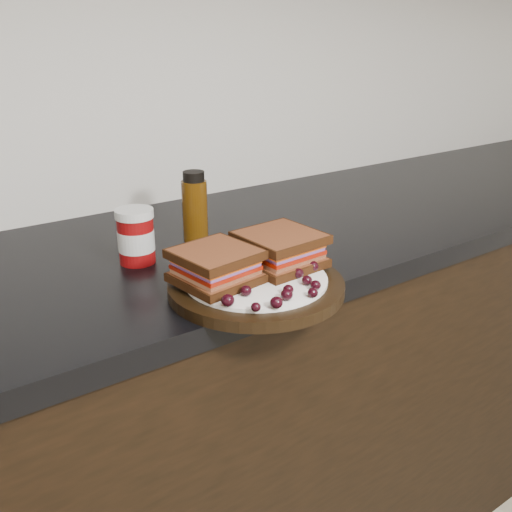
{
  "coord_description": "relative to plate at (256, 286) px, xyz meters",
  "views": [
    {
      "loc": [
        -0.53,
        0.78,
        1.28
      ],
      "look_at": [
        -0.05,
        1.46,
        0.96
      ],
      "focal_mm": 40.0,
      "sensor_mm": 36.0,
      "label": 1
    }
  ],
  "objects": [
    {
      "name": "grape_18",
      "position": [
        -0.08,
        0.0,
        0.02
      ],
      "size": [
        0.02,
        0.02,
        0.02
      ],
      "primitive_type": "ellipsoid",
      "color": "black",
      "rests_on": "plate"
    },
    {
      "name": "grape_9",
      "position": [
        0.05,
        -0.04,
        0.02
      ],
      "size": [
        0.02,
        0.02,
        0.02
      ],
      "primitive_type": "ellipsoid",
      "color": "black",
      "rests_on": "plate"
    },
    {
      "name": "grape_0",
      "position": [
        -0.09,
        -0.06,
        0.02
      ],
      "size": [
        0.02,
        0.02,
        0.02
      ],
      "primitive_type": "ellipsoid",
      "color": "black",
      "rests_on": "plate"
    },
    {
      "name": "grape_11",
      "position": [
        0.08,
        -0.01,
        0.02
      ],
      "size": [
        0.02,
        0.02,
        0.01
      ],
      "primitive_type": "ellipsoid",
      "color": "black",
      "rests_on": "plate"
    },
    {
      "name": "grape_1",
      "position": [
        -0.05,
        -0.05,
        0.02
      ],
      "size": [
        0.02,
        0.02,
        0.02
      ],
      "primitive_type": "ellipsoid",
      "color": "black",
      "rests_on": "plate"
    },
    {
      "name": "grape_12",
      "position": [
        0.08,
        -0.01,
        0.02
      ],
      "size": [
        0.02,
        0.02,
        0.02
      ],
      "primitive_type": "ellipsoid",
      "color": "black",
      "rests_on": "plate"
    },
    {
      "name": "condiment_jar",
      "position": [
        -0.1,
        0.22,
        0.04
      ],
      "size": [
        0.07,
        0.07,
        0.1
      ],
      "primitive_type": "cylinder",
      "rotation": [
        0.0,
        0.0,
        0.06
      ],
      "color": "maroon",
      "rests_on": "countertop"
    },
    {
      "name": "grape_2",
      "position": [
        -0.07,
        -0.1,
        0.02
      ],
      "size": [
        0.01,
        0.01,
        0.01
      ],
      "primitive_type": "ellipsoid",
      "color": "black",
      "rests_on": "plate"
    },
    {
      "name": "grape_6",
      "position": [
        0.03,
        -0.11,
        0.02
      ],
      "size": [
        0.02,
        0.02,
        0.01
      ],
      "primitive_type": "ellipsoid",
      "color": "black",
      "rests_on": "plate"
    },
    {
      "name": "grape_21",
      "position": [
        -0.05,
        0.01,
        0.02
      ],
      "size": [
        0.01,
        0.01,
        0.01
      ],
      "primitive_type": "ellipsoid",
      "color": "black",
      "rests_on": "plate"
    },
    {
      "name": "grape_7",
      "position": [
        0.05,
        -0.09,
        0.02
      ],
      "size": [
        0.02,
        0.02,
        0.01
      ],
      "primitive_type": "ellipsoid",
      "color": "black",
      "rests_on": "plate"
    },
    {
      "name": "oil_bottle",
      "position": [
        0.04,
        0.27,
        0.06
      ],
      "size": [
        0.06,
        0.06,
        0.14
      ],
      "primitive_type": "cylinder",
      "rotation": [
        0.0,
        0.0,
        0.24
      ],
      "color": "#492A07",
      "rests_on": "countertop"
    },
    {
      "name": "sandwich_left",
      "position": [
        -0.06,
        0.02,
        0.04
      ],
      "size": [
        0.13,
        0.13,
        0.05
      ],
      "primitive_type": null,
      "rotation": [
        0.0,
        0.0,
        0.13
      ],
      "color": "brown",
      "rests_on": "plate"
    },
    {
      "name": "grape_17",
      "position": [
        -0.06,
        0.03,
        0.02
      ],
      "size": [
        0.02,
        0.02,
        0.02
      ],
      "primitive_type": "ellipsoid",
      "color": "black",
      "rests_on": "plate"
    },
    {
      "name": "plate",
      "position": [
        0.0,
        0.0,
        0.0
      ],
      "size": [
        0.28,
        0.28,
        0.02
      ],
      "primitive_type": "cylinder",
      "color": "black",
      "rests_on": "countertop"
    },
    {
      "name": "sandwich_right",
      "position": [
        0.06,
        0.02,
        0.04
      ],
      "size": [
        0.13,
        0.13,
        0.06
      ],
      "primitive_type": null,
      "rotation": [
        0.0,
        0.0,
        0.06
      ],
      "color": "brown",
      "rests_on": "plate"
    },
    {
      "name": "grape_16",
      "position": [
        -0.06,
        0.04,
        0.02
      ],
      "size": [
        0.02,
        0.02,
        0.02
      ],
      "primitive_type": "ellipsoid",
      "color": "black",
      "rests_on": "plate"
    },
    {
      "name": "base_cabinets",
      "position": [
        0.05,
        0.24,
        -0.48
      ],
      "size": [
        3.96,
        0.58,
        0.86
      ],
      "primitive_type": "cube",
      "color": "black",
      "rests_on": "ground_plane"
    },
    {
      "name": "grape_19",
      "position": [
        -0.09,
        -0.02,
        0.02
      ],
      "size": [
        0.02,
        0.02,
        0.02
      ],
      "primitive_type": "ellipsoid",
      "color": "black",
      "rests_on": "plate"
    },
    {
      "name": "grape_10",
      "position": [
        0.09,
        -0.03,
        0.02
      ],
      "size": [
        0.02,
        0.02,
        0.02
      ],
      "primitive_type": "ellipsoid",
      "color": "black",
      "rests_on": "plate"
    },
    {
      "name": "grape_15",
      "position": [
        -0.04,
        0.05,
        0.02
      ],
      "size": [
        0.02,
        0.02,
        0.02
      ],
      "primitive_type": "ellipsoid",
      "color": "black",
      "rests_on": "plate"
    },
    {
      "name": "grape_3",
      "position": [
        -0.04,
        -0.1,
        0.02
      ],
      "size": [
        0.02,
        0.02,
        0.02
      ],
      "primitive_type": "ellipsoid",
      "color": "black",
      "rests_on": "plate"
    },
    {
      "name": "grape_5",
      "position": [
        0.0,
        -0.08,
        0.02
      ],
      "size": [
        0.02,
        0.02,
        0.01
      ],
      "primitive_type": "ellipsoid",
      "color": "black",
      "rests_on": "plate"
    },
    {
      "name": "grape_4",
      "position": [
        -0.01,
        -0.09,
        0.02
      ],
      "size": [
        0.02,
        0.02,
        0.02
      ],
      "primitive_type": "ellipsoid",
      "color": "black",
      "rests_on": "plate"
    },
    {
      "name": "grape_8",
      "position": [
        0.05,
        -0.07,
        0.02
      ],
      "size": [
        0.02,
        0.02,
        0.01
      ],
      "primitive_type": "ellipsoid",
      "color": "black",
      "rests_on": "plate"
    },
    {
      "name": "grape_20",
      "position": [
        -0.05,
        0.03,
        0.02
      ],
      "size": [
        0.02,
        0.02,
        0.01
      ],
      "primitive_type": "ellipsoid",
      "color": "black",
      "rests_on": "plate"
    },
    {
      "name": "grape_14",
      "position": [
        0.05,
        0.05,
        0.02
      ],
      "size": [
        0.02,
        0.02,
        0.02
      ],
      "primitive_type": "ellipsoid",
      "color": "black",
      "rests_on": "plate"
    },
    {
      "name": "countertop",
      "position": [
        0.05,
        0.24,
        -0.03
      ],
      "size": [
        3.98,
        0.6,
        0.04
      ],
      "primitive_type": "cube",
      "color": "black",
      "rests_on": "base_cabinets"
    },
    {
      "name": "grape_22",
      "position": [
        -0.06,
        -0.01,
        0.02
      ],
      "size": [
        0.01,
        0.01,
        0.01
      ],
      "primitive_type": "ellipsoid",
      "color": "black",
      "rests_on": "plate"
    },
    {
      "name": "grape_13",
      "position": [
        0.09,
        0.04,
        0.02
      ],
      "size": [
        0.02,
        0.02,
        0.02
      ],
      "primitive_type": "ellipsoid",
      "color": "black",
      "rests_on": "plate"
    }
  ]
}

